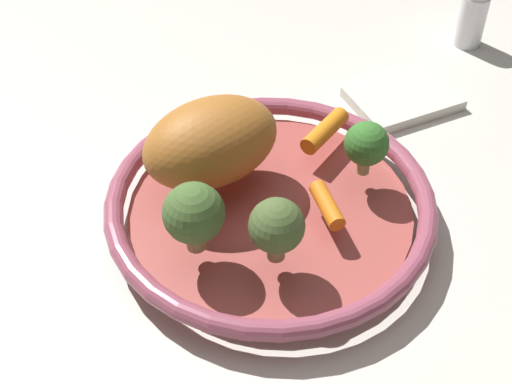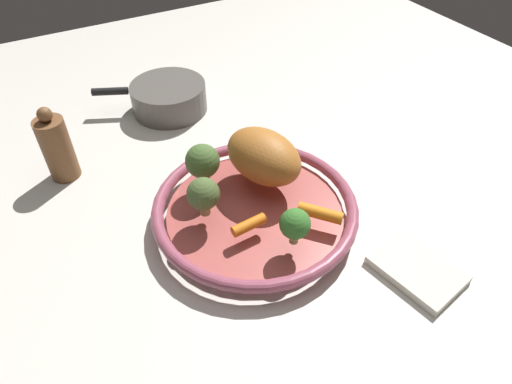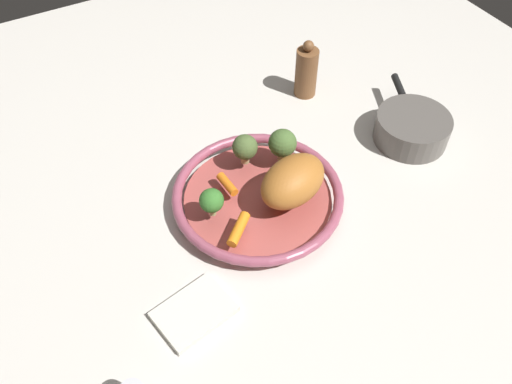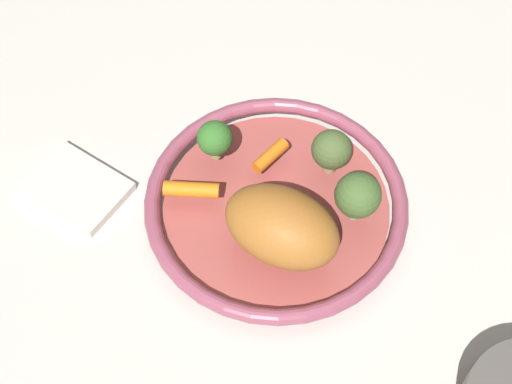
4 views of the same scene
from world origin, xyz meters
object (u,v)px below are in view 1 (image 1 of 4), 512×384
at_px(serving_bowl, 270,208).
at_px(salt_shaker, 472,17).
at_px(dish_towel, 403,99).
at_px(broccoli_floret_small, 194,214).
at_px(broccoli_floret_large, 366,144).
at_px(roast_chicken_piece, 211,142).
at_px(baby_carrot_center, 327,205).
at_px(broccoli_floret_edge, 277,227).
at_px(baby_carrot_left, 325,131).

xyz_separation_m(serving_bowl, salt_shaker, (0.35, 0.26, 0.02)).
bearing_deg(dish_towel, broccoli_floret_small, -144.84).
bearing_deg(broccoli_floret_small, broccoli_floret_large, 17.79).
bearing_deg(serving_bowl, roast_chicken_piece, 138.80).
distance_m(baby_carrot_center, broccoli_floret_edge, 0.08).
bearing_deg(baby_carrot_left, baby_carrot_center, -106.91).
distance_m(baby_carrot_left, broccoli_floret_large, 0.07).
xyz_separation_m(broccoli_floret_small, broccoli_floret_edge, (0.07, -0.03, -0.00)).
distance_m(broccoli_floret_edge, dish_towel, 0.33).
distance_m(broccoli_floret_large, salt_shaker, 0.35).
relative_size(broccoli_floret_edge, broccoli_floret_large, 1.09).
height_order(roast_chicken_piece, broccoli_floret_large, roast_chicken_piece).
distance_m(baby_carrot_center, baby_carrot_left, 0.11).
relative_size(baby_carrot_center, baby_carrot_left, 0.79).
bearing_deg(baby_carrot_left, broccoli_floret_large, -70.82).
bearing_deg(serving_bowl, baby_carrot_center, -37.91).
xyz_separation_m(baby_carrot_left, salt_shaker, (0.27, 0.19, -0.01)).
xyz_separation_m(broccoli_floret_edge, broccoli_floret_large, (0.12, 0.09, -0.00)).
xyz_separation_m(roast_chicken_piece, broccoli_floret_large, (0.15, -0.03, -0.01)).
height_order(roast_chicken_piece, dish_towel, roast_chicken_piece).
bearing_deg(serving_bowl, broccoli_floret_large, 5.03).
bearing_deg(roast_chicken_piece, broccoli_floret_small, -110.18).
xyz_separation_m(broccoli_floret_edge, dish_towel, (0.23, 0.24, -0.07)).
bearing_deg(dish_towel, baby_carrot_left, -146.59).
bearing_deg(baby_carrot_left, salt_shaker, 35.49).
bearing_deg(broccoli_floret_large, serving_bowl, -174.97).
distance_m(baby_carrot_center, salt_shaker, 0.42).
relative_size(roast_chicken_piece, baby_carrot_left, 2.04).
height_order(baby_carrot_left, broccoli_floret_small, broccoli_floret_small).
height_order(serving_bowl, dish_towel, serving_bowl).
height_order(serving_bowl, baby_carrot_center, baby_carrot_center).
bearing_deg(broccoli_floret_small, roast_chicken_piece, 69.82).
xyz_separation_m(serving_bowl, baby_carrot_center, (0.05, -0.04, 0.03)).
distance_m(serving_bowl, baby_carrot_left, 0.11).
bearing_deg(salt_shaker, broccoli_floret_small, -144.12).
relative_size(baby_carrot_left, broccoli_floret_edge, 1.05).
distance_m(serving_bowl, roast_chicken_piece, 0.09).
bearing_deg(serving_bowl, broccoli_floret_edge, -101.46).
bearing_deg(dish_towel, broccoli_floret_edge, -133.73).
distance_m(roast_chicken_piece, broccoli_floret_large, 0.15).
relative_size(baby_carrot_center, broccoli_floret_edge, 0.83).
xyz_separation_m(broccoli_floret_small, dish_towel, (0.29, 0.21, -0.08)).
height_order(broccoli_floret_small, broccoli_floret_edge, broccoli_floret_small).
relative_size(roast_chicken_piece, broccoli_floret_small, 1.95).
distance_m(broccoli_floret_small, broccoli_floret_edge, 0.07).
distance_m(baby_carrot_left, salt_shaker, 0.33).
relative_size(broccoli_floret_large, salt_shaker, 0.74).
bearing_deg(broccoli_floret_large, salt_shaker, 45.69).
xyz_separation_m(roast_chicken_piece, baby_carrot_left, (0.13, 0.03, -0.03)).
xyz_separation_m(roast_chicken_piece, baby_carrot_center, (0.10, -0.08, -0.03)).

